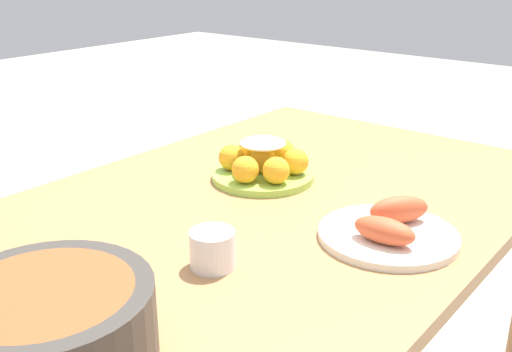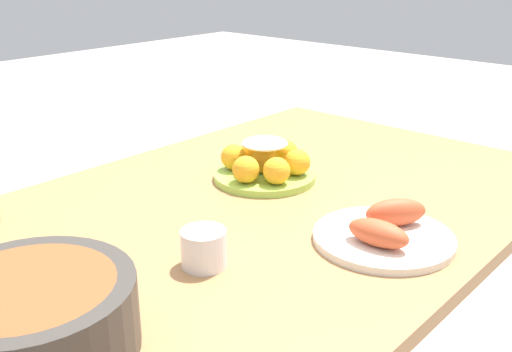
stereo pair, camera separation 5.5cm
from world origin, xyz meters
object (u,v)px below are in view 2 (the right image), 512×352
Objects in this scene: serving_bowl at (31,316)px; seafood_platter at (385,232)px; dining_table at (247,250)px; cup_far at (204,248)px; cake_plate at (265,164)px.

seafood_platter is (-0.56, 0.17, -0.03)m from serving_bowl.
seafood_platter reaches higher than dining_table.
cup_far is at bearing -32.97° from seafood_platter.
serving_bowl is 0.59m from seafood_platter.
cup_far is at bearing -179.73° from serving_bowl.
seafood_platter reaches higher than cup_far.
dining_table is at bearing -77.19° from seafood_platter.
serving_bowl is 3.59× the size of cup_far.
dining_table is 5.85× the size of seafood_platter.
seafood_platter is at bearing 75.53° from cake_plate.
cake_plate is 0.92× the size of seafood_platter.
seafood_platter is (-0.06, 0.27, 0.11)m from dining_table.
cake_plate is 0.85× the size of serving_bowl.
dining_table is at bearing -168.89° from serving_bowl.
cake_plate is (-0.15, -0.08, 0.12)m from dining_table.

